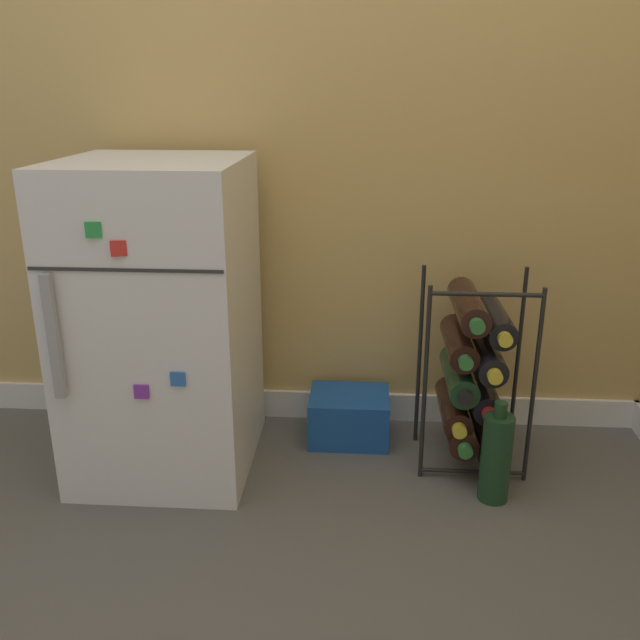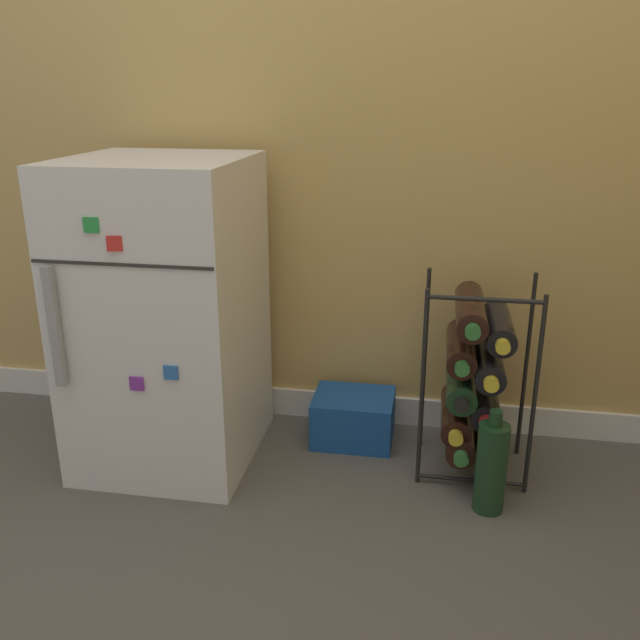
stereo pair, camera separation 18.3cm
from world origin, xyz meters
name	(u,v)px [view 2 (the right image)]	position (x,y,z in m)	size (l,w,h in m)	color
ground_plane	(288,534)	(0.00, 0.00, 0.00)	(14.00, 14.00, 0.00)	#56544F
wall_back	(333,4)	(0.00, 0.66, 1.24)	(7.01, 0.07, 2.50)	tan
mini_fridge	(167,314)	(-0.41, 0.33, 0.43)	(0.46, 0.52, 0.86)	white
wine_rack	(473,380)	(0.44, 0.38, 0.27)	(0.30, 0.33, 0.55)	black
soda_box	(353,418)	(0.10, 0.49, 0.07)	(0.24, 0.20, 0.15)	#194C9E
loose_bottle_floor	(491,467)	(0.48, 0.19, 0.12)	(0.08, 0.08, 0.28)	#19381E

